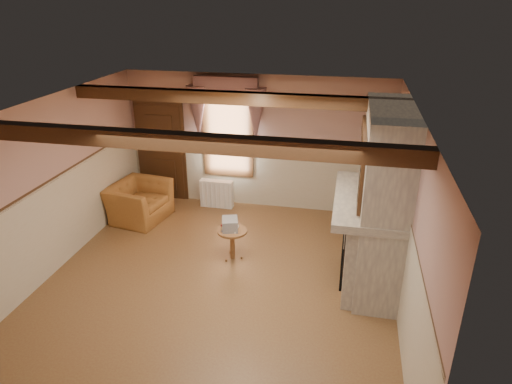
% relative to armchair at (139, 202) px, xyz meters
% --- Properties ---
extents(floor, '(5.50, 6.00, 0.01)m').
position_rel_armchair_xyz_m(floor, '(2.20, -1.83, -0.37)').
color(floor, brown).
rests_on(floor, ground).
extents(ceiling, '(5.50, 6.00, 0.01)m').
position_rel_armchair_xyz_m(ceiling, '(2.20, -1.83, 2.43)').
color(ceiling, silver).
rests_on(ceiling, wall_back).
extents(wall_back, '(5.50, 0.02, 2.80)m').
position_rel_armchair_xyz_m(wall_back, '(2.20, 1.17, 1.03)').
color(wall_back, tan).
rests_on(wall_back, floor).
extents(wall_front, '(5.50, 0.02, 2.80)m').
position_rel_armchair_xyz_m(wall_front, '(2.20, -4.83, 1.03)').
color(wall_front, tan).
rests_on(wall_front, floor).
extents(wall_left, '(0.02, 6.00, 2.80)m').
position_rel_armchair_xyz_m(wall_left, '(-0.55, -1.83, 1.03)').
color(wall_left, tan).
rests_on(wall_left, floor).
extents(wall_right, '(0.02, 6.00, 2.80)m').
position_rel_armchair_xyz_m(wall_right, '(4.95, -1.83, 1.03)').
color(wall_right, tan).
rests_on(wall_right, floor).
extents(wainscot, '(5.50, 6.00, 1.50)m').
position_rel_armchair_xyz_m(wainscot, '(2.20, -1.83, 0.38)').
color(wainscot, beige).
rests_on(wainscot, floor).
extents(chair_rail, '(5.50, 6.00, 0.08)m').
position_rel_armchair_xyz_m(chair_rail, '(2.20, -1.83, 1.13)').
color(chair_rail, black).
rests_on(chair_rail, wainscot).
extents(firebox, '(0.20, 0.95, 0.90)m').
position_rel_armchair_xyz_m(firebox, '(4.20, -1.23, 0.08)').
color(firebox, black).
rests_on(firebox, floor).
extents(armchair, '(1.18, 1.30, 0.75)m').
position_rel_armchair_xyz_m(armchair, '(0.00, 0.00, 0.00)').
color(armchair, '#9E662D').
rests_on(armchair, floor).
extents(side_table, '(0.56, 0.56, 0.55)m').
position_rel_armchair_xyz_m(side_table, '(2.24, -1.10, -0.10)').
color(side_table, brown).
rests_on(side_table, floor).
extents(book_stack, '(0.34, 0.38, 0.20)m').
position_rel_armchair_xyz_m(book_stack, '(2.20, -1.08, 0.28)').
color(book_stack, '#B7AD8C').
rests_on(book_stack, side_table).
extents(radiator, '(0.70, 0.19, 0.60)m').
position_rel_armchair_xyz_m(radiator, '(1.39, 0.87, -0.07)').
color(radiator, white).
rests_on(radiator, floor).
extents(bowl, '(0.33, 0.33, 0.08)m').
position_rel_armchair_xyz_m(bowl, '(4.44, -1.06, 1.09)').
color(bowl, brown).
rests_on(bowl, mantel).
extents(mantel_clock, '(0.14, 0.24, 0.20)m').
position_rel_armchair_xyz_m(mantel_clock, '(4.44, -0.68, 1.15)').
color(mantel_clock, '#301E0D').
rests_on(mantel_clock, mantel).
extents(oil_lamp, '(0.11, 0.11, 0.28)m').
position_rel_armchair_xyz_m(oil_lamp, '(4.44, -0.64, 1.19)').
color(oil_lamp, gold).
rests_on(oil_lamp, mantel).
extents(candle_red, '(0.06, 0.06, 0.16)m').
position_rel_armchair_xyz_m(candle_red, '(4.44, -1.60, 1.13)').
color(candle_red, maroon).
rests_on(candle_red, mantel).
extents(jar_yellow, '(0.06, 0.06, 0.12)m').
position_rel_armchair_xyz_m(jar_yellow, '(4.44, -1.80, 1.11)').
color(jar_yellow, gold).
rests_on(jar_yellow, mantel).
extents(fireplace, '(0.85, 2.00, 2.80)m').
position_rel_armchair_xyz_m(fireplace, '(4.62, -1.23, 1.03)').
color(fireplace, gray).
rests_on(fireplace, floor).
extents(mantel, '(1.05, 2.05, 0.12)m').
position_rel_armchair_xyz_m(mantel, '(4.44, -1.23, 0.99)').
color(mantel, gray).
rests_on(mantel, fireplace).
extents(overmantel_mirror, '(0.06, 1.44, 1.04)m').
position_rel_armchair_xyz_m(overmantel_mirror, '(4.26, -1.23, 1.60)').
color(overmantel_mirror, silver).
rests_on(overmantel_mirror, fireplace).
extents(door, '(1.10, 0.10, 2.10)m').
position_rel_armchair_xyz_m(door, '(0.10, 1.11, 0.68)').
color(door, black).
rests_on(door, floor).
extents(window, '(1.06, 0.08, 2.02)m').
position_rel_armchair_xyz_m(window, '(1.60, 1.14, 1.28)').
color(window, white).
rests_on(window, wall_back).
extents(window_drapes, '(1.30, 0.14, 1.40)m').
position_rel_armchair_xyz_m(window_drapes, '(1.60, 1.05, 1.88)').
color(window_drapes, gray).
rests_on(window_drapes, wall_back).
extents(ceiling_beam_front, '(5.50, 0.18, 0.20)m').
position_rel_armchair_xyz_m(ceiling_beam_front, '(2.20, -3.03, 2.33)').
color(ceiling_beam_front, black).
rests_on(ceiling_beam_front, ceiling).
extents(ceiling_beam_back, '(5.50, 0.18, 0.20)m').
position_rel_armchair_xyz_m(ceiling_beam_back, '(2.20, -0.63, 2.33)').
color(ceiling_beam_back, black).
rests_on(ceiling_beam_back, ceiling).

